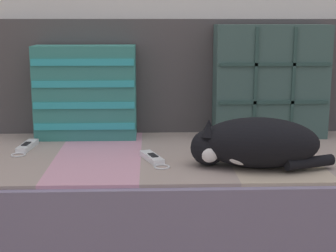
{
  "coord_description": "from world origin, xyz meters",
  "views": [
    {
      "loc": [
        -0.25,
        -1.59,
        0.81
      ],
      "look_at": [
        -0.19,
        0.06,
        0.46
      ],
      "focal_mm": 55.0,
      "sensor_mm": 36.0,
      "label": 1
    }
  ],
  "objects_px": {
    "couch": "(221,199)",
    "throw_pillow_quilted": "(270,81)",
    "sleeping_cat": "(252,144)",
    "game_remote_far": "(153,158)",
    "throw_pillow_striped": "(86,92)",
    "game_remote_near": "(27,147)"
  },
  "relations": [
    {
      "from": "sleeping_cat",
      "to": "game_remote_near",
      "type": "distance_m",
      "value": 0.78
    },
    {
      "from": "throw_pillow_striped",
      "to": "sleeping_cat",
      "type": "distance_m",
      "value": 0.7
    },
    {
      "from": "throw_pillow_quilted",
      "to": "throw_pillow_striped",
      "type": "height_order",
      "value": "throw_pillow_quilted"
    },
    {
      "from": "couch",
      "to": "throw_pillow_quilted",
      "type": "xyz_separation_m",
      "value": [
        0.21,
        0.2,
        0.39
      ]
    },
    {
      "from": "throw_pillow_striped",
      "to": "throw_pillow_quilted",
      "type": "bearing_deg",
      "value": 0.04
    },
    {
      "from": "couch",
      "to": "game_remote_far",
      "type": "height_order",
      "value": "game_remote_far"
    },
    {
      "from": "sleeping_cat",
      "to": "couch",
      "type": "bearing_deg",
      "value": 104.78
    },
    {
      "from": "couch",
      "to": "sleeping_cat",
      "type": "relative_size",
      "value": 4.16
    },
    {
      "from": "sleeping_cat",
      "to": "game_remote_far",
      "type": "xyz_separation_m",
      "value": [
        -0.3,
        0.08,
        -0.06
      ]
    },
    {
      "from": "couch",
      "to": "game_remote_far",
      "type": "distance_m",
      "value": 0.34
    },
    {
      "from": "sleeping_cat",
      "to": "game_remote_near",
      "type": "xyz_separation_m",
      "value": [
        -0.74,
        0.25,
        -0.06
      ]
    },
    {
      "from": "couch",
      "to": "game_remote_far",
      "type": "relative_size",
      "value": 9.58
    },
    {
      "from": "sleeping_cat",
      "to": "throw_pillow_striped",
      "type": "bearing_deg",
      "value": 142.48
    },
    {
      "from": "throw_pillow_quilted",
      "to": "game_remote_near",
      "type": "height_order",
      "value": "throw_pillow_quilted"
    },
    {
      "from": "couch",
      "to": "game_remote_near",
      "type": "bearing_deg",
      "value": 177.72
    },
    {
      "from": "throw_pillow_quilted",
      "to": "throw_pillow_striped",
      "type": "xyz_separation_m",
      "value": [
        -0.7,
        -0.0,
        -0.04
      ]
    },
    {
      "from": "couch",
      "to": "throw_pillow_striped",
      "type": "distance_m",
      "value": 0.64
    },
    {
      "from": "throw_pillow_quilted",
      "to": "throw_pillow_striped",
      "type": "bearing_deg",
      "value": -179.96
    },
    {
      "from": "throw_pillow_striped",
      "to": "sleeping_cat",
      "type": "xyz_separation_m",
      "value": [
        0.55,
        -0.42,
        -0.1
      ]
    },
    {
      "from": "throw_pillow_quilted",
      "to": "sleeping_cat",
      "type": "bearing_deg",
      "value": -109.24
    },
    {
      "from": "couch",
      "to": "throw_pillow_quilted",
      "type": "relative_size",
      "value": 4.24
    },
    {
      "from": "throw_pillow_quilted",
      "to": "game_remote_far",
      "type": "relative_size",
      "value": 2.26
    }
  ]
}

